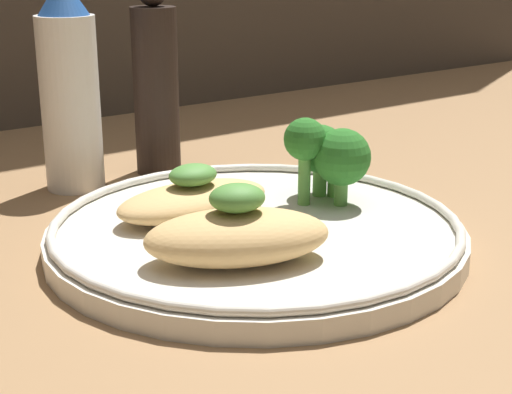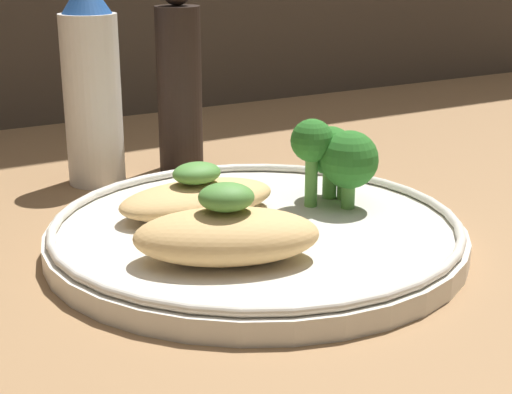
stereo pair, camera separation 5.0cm
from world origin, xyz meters
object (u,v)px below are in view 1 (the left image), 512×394
Objects in this scene: sauce_bottle at (70,90)px; pepper_grinder at (156,85)px; broccoli_bunch at (328,153)px; plate at (256,232)px.

pepper_grinder is at bearing 0.00° from sauce_bottle.
sauce_bottle is 1.02× the size of pepper_grinder.
broccoli_bunch is 0.37× the size of sauce_bottle.
pepper_grinder is (-3.51, 17.78, 2.65)cm from broccoli_bunch.
sauce_bottle is (-3.96, 19.13, 6.98)cm from plate.
pepper_grinder is at bearing 101.18° from broccoli_bunch.
sauce_bottle is (-11.18, 17.78, 3.08)cm from broccoli_bunch.
plate is 20.74cm from sauce_bottle.
sauce_bottle is at bearing -180.00° from pepper_grinder.
sauce_bottle reaches higher than pepper_grinder.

